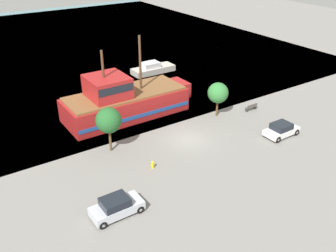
% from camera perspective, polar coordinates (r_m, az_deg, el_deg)
% --- Properties ---
extents(ground_plane, '(160.00, 160.00, 0.00)m').
position_cam_1_polar(ground_plane, '(39.97, 3.18, -2.14)').
color(ground_plane, gray).
extents(water_surface, '(80.00, 80.00, 0.00)m').
position_cam_1_polar(water_surface, '(77.21, -17.05, 11.57)').
color(water_surface, slate).
rests_on(water_surface, ground).
extents(pirate_ship, '(15.85, 5.81, 9.37)m').
position_cam_1_polar(pirate_ship, '(44.72, -6.74, 3.86)').
color(pirate_ship, '#A31E1E').
rests_on(pirate_ship, water_surface).
extents(moored_boat_dockside, '(6.84, 2.50, 1.72)m').
position_cam_1_polar(moored_boat_dockside, '(59.28, -2.37, 8.74)').
color(moored_boat_dockside, '#B7B2A8').
rests_on(moored_boat_dockside, water_surface).
extents(parked_car_curb_front, '(4.10, 1.92, 1.59)m').
position_cam_1_polar(parked_car_curb_front, '(30.00, -7.87, -12.09)').
color(parked_car_curb_front, '#B7BCC6').
rests_on(parked_car_curb_front, ground_plane).
extents(parked_car_curb_mid, '(3.92, 1.94, 1.51)m').
position_cam_1_polar(parked_car_curb_mid, '(42.19, 16.89, -0.54)').
color(parked_car_curb_mid, white).
rests_on(parked_car_curb_mid, ground_plane).
extents(fire_hydrant, '(0.42, 0.25, 0.76)m').
position_cam_1_polar(fire_hydrant, '(35.20, -2.35, -5.85)').
color(fire_hydrant, yellow).
rests_on(fire_hydrant, ground_plane).
extents(bench_promenade_east, '(1.59, 0.45, 0.85)m').
position_cam_1_polar(bench_promenade_east, '(47.46, 12.60, 2.82)').
color(bench_promenade_east, '#4C4742').
rests_on(bench_promenade_east, ground_plane).
extents(tree_row_east, '(2.56, 2.56, 4.70)m').
position_cam_1_polar(tree_row_east, '(36.87, -9.04, 0.83)').
color(tree_row_east, brown).
rests_on(tree_row_east, ground_plane).
extents(tree_row_mideast, '(2.44, 2.44, 4.18)m').
position_cam_1_polar(tree_row_mideast, '(44.35, 7.62, 5.01)').
color(tree_row_mideast, brown).
rests_on(tree_row_mideast, ground_plane).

